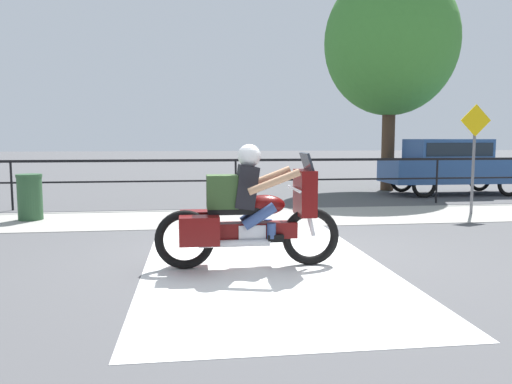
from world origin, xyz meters
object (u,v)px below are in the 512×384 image
at_px(street_sign, 474,146).
at_px(motorcycle, 247,213).
at_px(trash_bin, 30,197).
at_px(parked_car, 452,163).
at_px(tree_behind_sign, 391,43).

bearing_deg(street_sign, motorcycle, -144.29).
bearing_deg(trash_bin, street_sign, -2.38).
relative_size(motorcycle, parked_car, 0.57).
height_order(parked_car, trash_bin, parked_car).
relative_size(motorcycle, tree_behind_sign, 0.34).
xyz_separation_m(street_sign, tree_behind_sign, (0.14, 5.08, 3.10)).
xyz_separation_m(trash_bin, street_sign, (9.19, -0.38, 1.00)).
distance_m(motorcycle, parked_car, 10.18).
height_order(trash_bin, street_sign, street_sign).
distance_m(motorcycle, tree_behind_sign, 11.11).
height_order(motorcycle, tree_behind_sign, tree_behind_sign).
xyz_separation_m(motorcycle, parked_car, (6.85, 7.53, 0.22)).
relative_size(parked_car, street_sign, 1.74).
xyz_separation_m(motorcycle, trash_bin, (-3.89, 4.19, -0.23)).
height_order(trash_bin, tree_behind_sign, tree_behind_sign).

